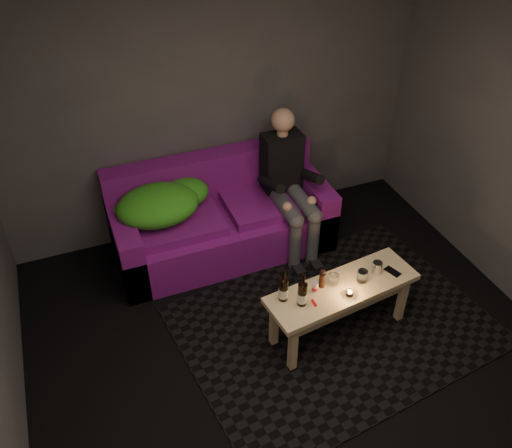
# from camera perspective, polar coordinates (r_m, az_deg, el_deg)

# --- Properties ---
(floor) EXTENTS (4.50, 4.50, 0.00)m
(floor) POSITION_cam_1_polar(r_m,az_deg,el_deg) (4.22, 6.18, -16.72)
(floor) COLOR black
(floor) RESTS_ON ground
(room) EXTENTS (4.50, 4.50, 4.50)m
(room) POSITION_cam_1_polar(r_m,az_deg,el_deg) (3.38, 4.47, 6.00)
(room) COLOR silver
(room) RESTS_ON ground
(rug) EXTENTS (2.65, 2.07, 0.01)m
(rug) POSITION_cam_1_polar(r_m,az_deg,el_deg) (4.61, 8.21, -10.52)
(rug) COLOR black
(rug) RESTS_ON floor
(sofa) EXTENTS (2.00, 0.90, 0.86)m
(sofa) POSITION_cam_1_polar(r_m,az_deg,el_deg) (5.14, -3.77, 0.51)
(sofa) COLOR #7A1076
(sofa) RESTS_ON floor
(green_blanket) EXTENTS (0.88, 0.60, 0.30)m
(green_blanket) POSITION_cam_1_polar(r_m,az_deg,el_deg) (4.83, -9.88, 2.22)
(green_blanket) COLOR #369A1C
(green_blanket) RESTS_ON sofa
(person) EXTENTS (0.36, 0.83, 1.34)m
(person) POSITION_cam_1_polar(r_m,az_deg,el_deg) (4.98, 3.43, 4.53)
(person) COLOR black
(person) RESTS_ON sofa
(coffee_table) EXTENTS (1.26, 0.54, 0.50)m
(coffee_table) POSITION_cam_1_polar(r_m,az_deg,el_deg) (4.29, 9.00, -7.36)
(coffee_table) COLOR #E4C085
(coffee_table) RESTS_ON rug
(beer_bottle_a) EXTENTS (0.07, 0.07, 0.29)m
(beer_bottle_a) POSITION_cam_1_polar(r_m,az_deg,el_deg) (4.01, 2.91, -6.83)
(beer_bottle_a) COLOR black
(beer_bottle_a) RESTS_ON coffee_table
(beer_bottle_b) EXTENTS (0.07, 0.07, 0.29)m
(beer_bottle_b) POSITION_cam_1_polar(r_m,az_deg,el_deg) (3.98, 4.89, -7.30)
(beer_bottle_b) COLOR black
(beer_bottle_b) RESTS_ON coffee_table
(salt_shaker) EXTENTS (0.05, 0.05, 0.09)m
(salt_shaker) POSITION_cam_1_polar(r_m,az_deg,el_deg) (4.12, 6.26, -6.63)
(salt_shaker) COLOR silver
(salt_shaker) RESTS_ON coffee_table
(pepper_mill) EXTENTS (0.06, 0.06, 0.13)m
(pepper_mill) POSITION_cam_1_polar(r_m,az_deg,el_deg) (4.16, 6.97, -5.88)
(pepper_mill) COLOR black
(pepper_mill) RESTS_ON coffee_table
(tumbler_back) EXTENTS (0.09, 0.09, 0.10)m
(tumbler_back) POSITION_cam_1_polar(r_m,az_deg,el_deg) (4.20, 8.16, -5.80)
(tumbler_back) COLOR white
(tumbler_back) RESTS_ON coffee_table
(tealight) EXTENTS (0.06, 0.06, 0.04)m
(tealight) POSITION_cam_1_polar(r_m,az_deg,el_deg) (4.15, 9.84, -7.16)
(tealight) COLOR white
(tealight) RESTS_ON coffee_table
(tumbler_front) EXTENTS (0.09, 0.09, 0.10)m
(tumbler_front) POSITION_cam_1_polar(r_m,az_deg,el_deg) (4.26, 11.11, -5.41)
(tumbler_front) COLOR white
(tumbler_front) RESTS_ON coffee_table
(steel_cup) EXTENTS (0.09, 0.09, 0.10)m
(steel_cup) POSITION_cam_1_polar(r_m,az_deg,el_deg) (4.35, 12.61, -4.51)
(steel_cup) COLOR silver
(steel_cup) RESTS_ON coffee_table
(smartphone) EXTENTS (0.10, 0.14, 0.01)m
(smartphone) POSITION_cam_1_polar(r_m,az_deg,el_deg) (4.42, 14.18, -4.88)
(smartphone) COLOR black
(smartphone) RESTS_ON coffee_table
(red_lighter) EXTENTS (0.02, 0.07, 0.01)m
(red_lighter) POSITION_cam_1_polar(r_m,az_deg,el_deg) (4.06, 6.13, -8.27)
(red_lighter) COLOR red
(red_lighter) RESTS_ON coffee_table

